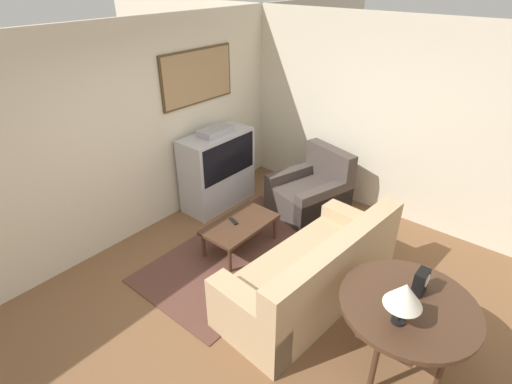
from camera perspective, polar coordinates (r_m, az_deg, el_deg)
ground_plane at (r=4.51m, az=0.48°, el=-15.27°), size 12.00×12.00×0.00m
wall_back at (r=5.17m, az=-18.02°, el=7.50°), size 12.00×0.10×2.70m
wall_right at (r=5.79m, az=17.55°, el=9.79°), size 0.06×12.00×2.70m
area_rug at (r=5.12m, az=-2.11°, el=-8.68°), size 2.54×1.44×0.01m
tv at (r=5.91m, az=-5.50°, el=3.28°), size 1.11×0.50×1.21m
couch at (r=4.36m, az=8.19°, el=-11.63°), size 2.16×1.05×0.92m
armchair at (r=5.89m, az=7.81°, el=-0.11°), size 1.17×1.09×0.91m
coffee_table at (r=5.02m, az=-2.29°, el=-4.82°), size 0.96×0.54×0.38m
console_table at (r=3.69m, az=20.94°, el=-15.41°), size 1.15×1.15×0.75m
table_lamp at (r=3.28m, az=20.45°, el=-13.61°), size 0.30×0.30×0.39m
mantel_clock at (r=3.71m, az=22.48°, el=-11.79°), size 0.16×0.10×0.22m
remote at (r=5.02m, az=-3.25°, el=-4.18°), size 0.10×0.17×0.02m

